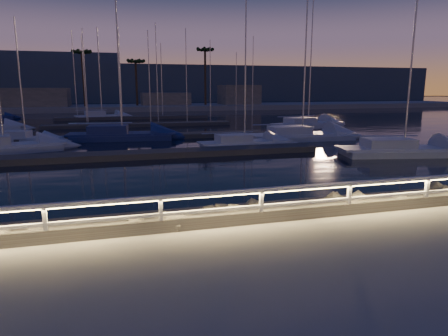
% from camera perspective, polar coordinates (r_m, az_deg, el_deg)
% --- Properties ---
extents(ground, '(400.00, 400.00, 0.00)m').
position_cam_1_polar(ground, '(11.93, 0.76, -8.15)').
color(ground, gray).
rests_on(ground, ground).
extents(harbor_water, '(400.00, 440.00, 0.60)m').
position_cam_1_polar(harbor_water, '(42.41, -11.30, 4.50)').
color(harbor_water, black).
rests_on(harbor_water, ground).
extents(guard_rail, '(44.11, 0.12, 1.06)m').
position_cam_1_polar(guard_rail, '(11.67, 0.44, -4.60)').
color(guard_rail, white).
rests_on(guard_rail, ground).
extents(riprap, '(28.47, 3.01, 1.35)m').
position_cam_1_polar(riprap, '(16.93, 26.85, -3.99)').
color(riprap, slate).
rests_on(riprap, ground).
extents(floating_docks, '(22.00, 36.00, 0.40)m').
position_cam_1_polar(floating_docks, '(43.62, -11.46, 5.43)').
color(floating_docks, '#5D554D').
rests_on(floating_docks, ground).
extents(far_shore, '(160.00, 14.00, 5.20)m').
position_cam_1_polar(far_shore, '(84.96, -13.76, 8.62)').
color(far_shore, gray).
rests_on(far_shore, ground).
extents(palm_left, '(3.00, 3.00, 11.20)m').
position_cam_1_polar(palm_left, '(83.14, -19.65, 15.04)').
color(palm_left, brown).
rests_on(palm_left, ground).
extents(palm_center, '(3.00, 3.00, 9.70)m').
position_cam_1_polar(palm_center, '(84.07, -12.52, 14.44)').
color(palm_center, brown).
rests_on(palm_center, ground).
extents(palm_right, '(3.00, 3.00, 12.20)m').
position_cam_1_polar(palm_right, '(85.26, -2.73, 16.16)').
color(palm_right, brown).
rests_on(palm_right, ground).
extents(distant_hills, '(230.00, 37.50, 18.00)m').
position_cam_1_polar(distant_hills, '(145.70, -23.59, 10.80)').
color(distant_hills, '#3C4B5D').
rests_on(distant_hills, ground).
extents(sailboat_b, '(8.47, 4.47, 13.92)m').
position_cam_1_polar(sailboat_b, '(32.61, -29.29, 2.67)').
color(sailboat_b, silver).
rests_on(sailboat_b, ground).
extents(sailboat_c, '(7.33, 2.62, 12.22)m').
position_cam_1_polar(sailboat_c, '(31.07, 2.62, 3.66)').
color(sailboat_c, silver).
rests_on(sailboat_c, ground).
extents(sailboat_d, '(9.24, 4.41, 15.08)m').
position_cam_1_polar(sailboat_d, '(30.00, 23.88, 2.48)').
color(sailboat_d, silver).
rests_on(sailboat_d, ground).
extents(sailboat_e, '(6.18, 3.16, 10.19)m').
position_cam_1_polar(sailboat_e, '(37.61, -26.68, 3.80)').
color(sailboat_e, silver).
rests_on(sailboat_e, ground).
extents(sailboat_g, '(9.61, 3.87, 15.88)m').
position_cam_1_polar(sailboat_g, '(36.90, -14.73, 4.65)').
color(sailboat_g, navy).
rests_on(sailboat_g, ground).
extents(sailboat_h, '(9.70, 3.25, 16.20)m').
position_cam_1_polar(sailboat_h, '(36.10, 10.74, 4.65)').
color(sailboat_h, silver).
rests_on(sailboat_h, ground).
extents(sailboat_l, '(9.52, 4.69, 15.51)m').
position_cam_1_polar(sailboat_l, '(47.48, 11.70, 6.18)').
color(sailboat_l, silver).
rests_on(sailboat_l, ground).
extents(sailboat_n, '(7.99, 3.95, 13.13)m').
position_cam_1_polar(sailboat_n, '(62.40, -17.21, 7.11)').
color(sailboat_n, silver).
rests_on(sailboat_n, ground).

